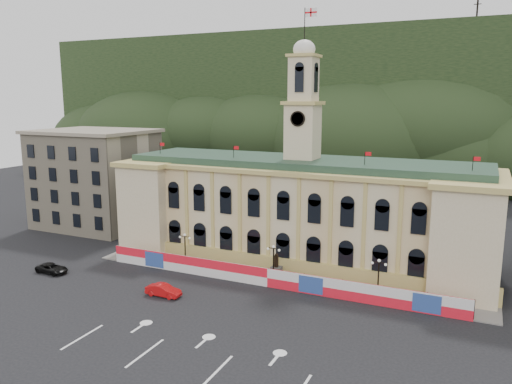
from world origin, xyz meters
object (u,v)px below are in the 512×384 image
at_px(statue, 276,271).
at_px(red_sedan, 163,290).
at_px(black_suv, 52,268).
at_px(lamp_center, 274,260).

relative_size(statue, red_sedan, 0.80).
bearing_deg(black_suv, statue, -68.25).
bearing_deg(statue, black_suv, -159.94).
bearing_deg(lamp_center, black_suv, -161.64).
relative_size(statue, lamp_center, 0.72).
distance_m(red_sedan, black_suv, 19.35).
xyz_separation_m(statue, black_suv, (-30.00, -10.96, -0.51)).
distance_m(lamp_center, black_suv, 31.70).
relative_size(lamp_center, black_suv, 1.05).
bearing_deg(red_sedan, statue, -44.32).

